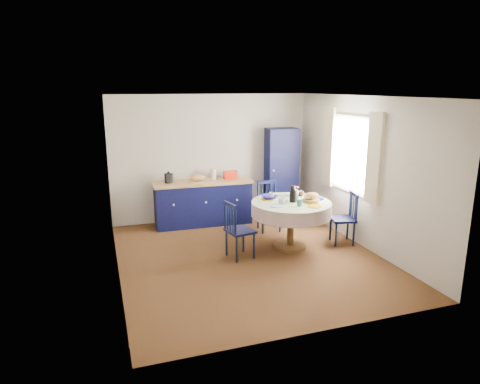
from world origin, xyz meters
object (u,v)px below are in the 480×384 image
(mug_a, at_px, (282,201))
(cobalt_bowl, at_px, (269,197))
(mug_b, at_px, (300,203))
(kitchen_counter, at_px, (203,202))
(chair_left, at_px, (238,230))
(mug_c, at_px, (301,194))
(chair_far, at_px, (268,206))
(chair_right, at_px, (345,218))
(mug_d, at_px, (272,195))
(pantry_cabinet, at_px, (281,172))
(dining_table, at_px, (291,209))

(mug_a, relative_size, cobalt_bowl, 0.43)
(mug_a, distance_m, mug_b, 0.30)
(kitchen_counter, xyz_separation_m, cobalt_bowl, (0.81, -1.43, 0.38))
(chair_left, distance_m, mug_c, 1.41)
(chair_far, bearing_deg, chair_right, -43.25)
(chair_right, bearing_deg, chair_far, -123.74)
(kitchen_counter, height_order, mug_a, kitchen_counter)
(kitchen_counter, xyz_separation_m, mug_c, (1.39, -1.43, 0.40))
(mug_d, distance_m, cobalt_bowl, 0.07)
(mug_d, relative_size, cobalt_bowl, 0.38)
(mug_b, bearing_deg, chair_far, 90.50)
(pantry_cabinet, distance_m, mug_b, 2.19)
(chair_far, xyz_separation_m, chair_right, (0.97, -1.08, -0.01))
(kitchen_counter, bearing_deg, chair_left, -84.63)
(chair_right, relative_size, mug_b, 8.29)
(dining_table, bearing_deg, mug_d, 123.58)
(mug_c, relative_size, mug_d, 1.11)
(mug_b, bearing_deg, chair_right, 10.50)
(mug_d, bearing_deg, mug_c, -3.99)
(mug_c, bearing_deg, cobalt_bowl, -179.98)
(pantry_cabinet, bearing_deg, chair_left, -123.55)
(chair_left, bearing_deg, mug_b, -109.28)
(kitchen_counter, xyz_separation_m, mug_a, (0.88, -1.79, 0.40))
(chair_right, xyz_separation_m, cobalt_bowl, (-1.24, 0.40, 0.37))
(mug_c, xyz_separation_m, cobalt_bowl, (-0.58, -0.00, -0.01))
(chair_far, height_order, mug_b, chair_far)
(mug_a, height_order, cobalt_bowl, mug_a)
(mug_a, bearing_deg, mug_b, -45.03)
(mug_d, bearing_deg, kitchen_counter, 122.02)
(chair_left, bearing_deg, mug_c, -82.42)
(chair_right, height_order, cobalt_bowl, chair_right)
(mug_a, distance_m, cobalt_bowl, 0.37)
(chair_right, distance_m, mug_d, 1.32)
(kitchen_counter, xyz_separation_m, chair_left, (0.11, -1.85, 0.02))
(mug_b, xyz_separation_m, cobalt_bowl, (-0.28, 0.57, -0.02))
(pantry_cabinet, distance_m, mug_d, 1.71)
(cobalt_bowl, bearing_deg, mug_c, 0.02)
(mug_b, bearing_deg, pantry_cabinet, 73.69)
(pantry_cabinet, xyz_separation_m, chair_left, (-1.60, -1.95, -0.44))
(pantry_cabinet, bearing_deg, mug_b, -100.62)
(mug_a, xyz_separation_m, mug_c, (0.51, 0.36, -0.00))
(mug_c, bearing_deg, mug_d, 176.01)
(mug_d, bearing_deg, cobalt_bowl, -148.45)
(chair_left, distance_m, mug_d, 0.97)
(pantry_cabinet, xyz_separation_m, cobalt_bowl, (-0.90, -1.53, -0.08))
(dining_table, bearing_deg, mug_a, -160.88)
(mug_b, relative_size, mug_d, 1.06)
(chair_right, bearing_deg, mug_a, -77.29)
(dining_table, height_order, chair_left, dining_table)
(dining_table, distance_m, mug_d, 0.43)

